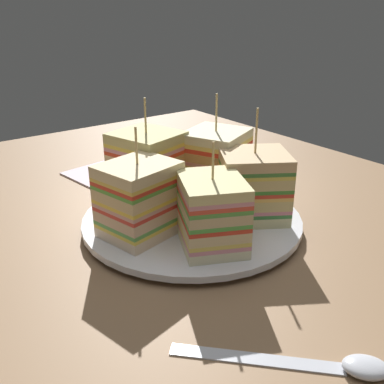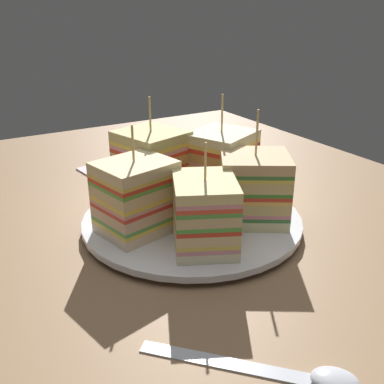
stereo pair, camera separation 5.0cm
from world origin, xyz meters
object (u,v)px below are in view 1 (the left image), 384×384
at_px(plate, 192,220).
at_px(spoon, 328,364).
at_px(sandwich_wedge_3, 138,199).
at_px(sandwich_wedge_0, 253,185).
at_px(sandwich_wedge_1, 215,164).
at_px(sandwich_wedge_4, 212,213).
at_px(sandwich_wedge_2, 148,168).
at_px(chip_pile, 174,207).
at_px(napkin, 119,175).

relative_size(plate, spoon, 2.01).
bearing_deg(sandwich_wedge_3, sandwich_wedge_0, -32.17).
bearing_deg(sandwich_wedge_0, sandwich_wedge_1, -62.40).
distance_m(sandwich_wedge_3, sandwich_wedge_4, 0.08).
height_order(sandwich_wedge_2, chip_pile, sandwich_wedge_2).
xyz_separation_m(plate, chip_pile, (0.02, 0.01, 0.01)).
bearing_deg(sandwich_wedge_0, napkin, -46.68).
relative_size(sandwich_wedge_2, spoon, 1.02).
distance_m(chip_pile, spoon, 0.26).
bearing_deg(sandwich_wedge_4, sandwich_wedge_1, -15.49).
bearing_deg(sandwich_wedge_0, sandwich_wedge_4, 48.57).
xyz_separation_m(plate, sandwich_wedge_1, (0.03, -0.06, 0.05)).
bearing_deg(sandwich_wedge_0, spoon, 92.39).
height_order(sandwich_wedge_0, chip_pile, sandwich_wedge_0).
relative_size(sandwich_wedge_3, chip_pile, 1.52).
bearing_deg(sandwich_wedge_1, sandwich_wedge_2, -47.68).
distance_m(sandwich_wedge_1, sandwich_wedge_3, 0.13).
distance_m(sandwich_wedge_3, napkin, 0.21).
relative_size(sandwich_wedge_4, spoon, 0.87).
bearing_deg(sandwich_wedge_4, napkin, 18.64).
xyz_separation_m(sandwich_wedge_0, sandwich_wedge_2, (0.11, 0.07, 0.01)).
height_order(sandwich_wedge_1, chip_pile, sandwich_wedge_1).
height_order(sandwich_wedge_0, sandwich_wedge_3, sandwich_wedge_0).
distance_m(sandwich_wedge_3, chip_pile, 0.07).
xyz_separation_m(sandwich_wedge_1, spoon, (-0.27, 0.12, -0.05)).
bearing_deg(sandwich_wedge_2, sandwich_wedge_1, 50.08).
bearing_deg(sandwich_wedge_0, sandwich_wedge_3, 12.50).
xyz_separation_m(plate, sandwich_wedge_2, (0.07, 0.02, 0.05)).
bearing_deg(sandwich_wedge_1, plate, 4.15).
bearing_deg(napkin, sandwich_wedge_1, -162.04).
bearing_deg(sandwich_wedge_3, sandwich_wedge_1, 0.21).
bearing_deg(sandwich_wedge_1, napkin, -95.87).
distance_m(sandwich_wedge_2, spoon, 0.31).
height_order(plate, sandwich_wedge_1, sandwich_wedge_1).
bearing_deg(sandwich_wedge_2, napkin, 152.82).
bearing_deg(sandwich_wedge_4, sandwich_wedge_2, 22.68).
relative_size(sandwich_wedge_1, spoon, 1.03).
xyz_separation_m(sandwich_wedge_1, chip_pile, (-0.01, 0.07, -0.04)).
height_order(sandwich_wedge_4, napkin, sandwich_wedge_4).
distance_m(sandwich_wedge_1, sandwich_wedge_4, 0.13).
height_order(plate, sandwich_wedge_4, sandwich_wedge_4).
bearing_deg(sandwich_wedge_2, sandwich_wedge_3, -55.10).
bearing_deg(sandwich_wedge_0, sandwich_wedge_2, -24.18).
bearing_deg(napkin, sandwich_wedge_3, 158.16).
height_order(sandwich_wedge_0, sandwich_wedge_4, sandwich_wedge_0).
relative_size(sandwich_wedge_1, sandwich_wedge_4, 1.19).
relative_size(sandwich_wedge_0, sandwich_wedge_3, 1.08).
relative_size(sandwich_wedge_0, sandwich_wedge_4, 1.16).
height_order(chip_pile, spoon, chip_pile).
bearing_deg(sandwich_wedge_4, plate, 5.39).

